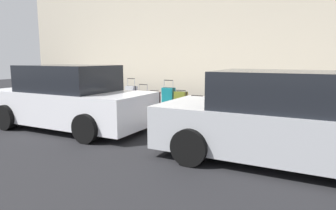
# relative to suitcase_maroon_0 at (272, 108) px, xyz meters

# --- Properties ---
(ground_plane) EXTENTS (40.00, 40.00, 0.00)m
(ground_plane) POSITION_rel_suitcase_maroon_0_xyz_m (4.12, 0.87, -0.50)
(ground_plane) COLOR black
(sidewalk_curb) EXTENTS (18.00, 5.00, 0.14)m
(sidewalk_curb) POSITION_rel_suitcase_maroon_0_xyz_m (4.12, -1.63, -0.43)
(sidewalk_curb) COLOR #ADA89E
(sidewalk_curb) RESTS_ON ground_plane
(suitcase_maroon_0) EXTENTS (0.36, 0.20, 0.98)m
(suitcase_maroon_0) POSITION_rel_suitcase_maroon_0_xyz_m (0.00, 0.00, 0.00)
(suitcase_maroon_0) COLOR maroon
(suitcase_maroon_0) RESTS_ON sidewalk_curb
(suitcase_navy_1) EXTENTS (0.43, 0.21, 0.81)m
(suitcase_navy_1) POSITION_rel_suitcase_maroon_0_xyz_m (0.49, 0.06, -0.09)
(suitcase_navy_1) COLOR navy
(suitcase_navy_1) RESTS_ON sidewalk_curb
(suitcase_silver_2) EXTENTS (0.51, 0.23, 1.00)m
(suitcase_silver_2) POSITION_rel_suitcase_maroon_0_xyz_m (1.06, 0.06, 0.03)
(suitcase_silver_2) COLOR #9EA0A8
(suitcase_silver_2) RESTS_ON sidewalk_curb
(suitcase_black_3) EXTENTS (0.46, 0.23, 0.86)m
(suitcase_black_3) POSITION_rel_suitcase_maroon_0_xyz_m (1.64, 0.05, -0.08)
(suitcase_black_3) COLOR black
(suitcase_black_3) RESTS_ON sidewalk_curb
(suitcase_red_4) EXTENTS (0.43, 0.25, 0.57)m
(suitcase_red_4) POSITION_rel_suitcase_maroon_0_xyz_m (2.18, -0.04, -0.10)
(suitcase_red_4) COLOR red
(suitcase_red_4) RESTS_ON sidewalk_curb
(suitcase_olive_5) EXTENTS (0.39, 0.23, 0.71)m
(suitcase_olive_5) POSITION_rel_suitcase_maroon_0_xyz_m (2.68, 0.04, -0.03)
(suitcase_olive_5) COLOR #59601E
(suitcase_olive_5) RESTS_ON sidewalk_curb
(suitcase_teal_6) EXTENTS (0.38, 0.26, 1.00)m
(suitcase_teal_6) POSITION_rel_suitcase_maroon_0_xyz_m (3.16, -0.04, 0.01)
(suitcase_teal_6) COLOR #0F606B
(suitcase_teal_6) RESTS_ON sidewalk_curb
(suitcase_maroon_7) EXTENTS (0.37, 0.21, 0.65)m
(suitcase_maroon_7) POSITION_rel_suitcase_maroon_0_xyz_m (3.64, 0.05, -0.06)
(suitcase_maroon_7) COLOR maroon
(suitcase_maroon_7) RESTS_ON sidewalk_curb
(suitcase_navy_8) EXTENTS (0.39, 0.26, 0.83)m
(suitcase_navy_8) POSITION_rel_suitcase_maroon_0_xyz_m (4.11, -0.01, -0.07)
(suitcase_navy_8) COLOR navy
(suitcase_navy_8) RESTS_ON sidewalk_curb
(suitcase_silver_9) EXTENTS (0.38, 0.26, 1.01)m
(suitcase_silver_9) POSITION_rel_suitcase_maroon_0_xyz_m (4.59, 0.01, 0.01)
(suitcase_silver_9) COLOR #9EA0A8
(suitcase_silver_9) RESTS_ON sidewalk_curb
(fire_hydrant) EXTENTS (0.39, 0.21, 0.71)m
(fire_hydrant) POSITION_rel_suitcase_maroon_0_xyz_m (5.32, 0.04, 0.01)
(fire_hydrant) COLOR #D89E0C
(fire_hydrant) RESTS_ON sidewalk_curb
(bollard_post) EXTENTS (0.16, 0.16, 0.83)m
(bollard_post) POSITION_rel_suitcase_maroon_0_xyz_m (5.87, 0.19, 0.06)
(bollard_post) COLOR #333338
(bollard_post) RESTS_ON sidewalk_curb
(parking_meter) EXTENTS (0.12, 0.09, 1.27)m
(parking_meter) POSITION_rel_suitcase_maroon_0_xyz_m (-1.06, -0.21, 0.47)
(parking_meter) COLOR slate
(parking_meter) RESTS_ON sidewalk_curb
(parked_car_silver_0) EXTENTS (4.46, 2.13, 1.58)m
(parked_car_silver_0) POSITION_rel_suitcase_maroon_0_xyz_m (-0.72, 2.76, 0.24)
(parked_car_silver_0) COLOR #B2B5BA
(parked_car_silver_0) RESTS_ON ground_plane
(parked_car_white_1) EXTENTS (4.37, 2.14, 1.63)m
(parked_car_white_1) POSITION_rel_suitcase_maroon_0_xyz_m (4.48, 2.76, 0.26)
(parked_car_white_1) COLOR silver
(parked_car_white_1) RESTS_ON ground_plane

